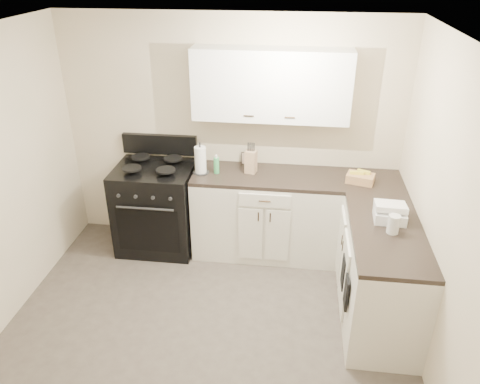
# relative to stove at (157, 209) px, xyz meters

# --- Properties ---
(floor) EXTENTS (3.60, 3.60, 0.00)m
(floor) POSITION_rel_stove_xyz_m (0.79, -1.48, -0.46)
(floor) COLOR #473F38
(floor) RESTS_ON ground
(ceiling) EXTENTS (3.60, 3.60, 0.00)m
(ceiling) POSITION_rel_stove_xyz_m (0.79, -1.48, 2.04)
(ceiling) COLOR white
(ceiling) RESTS_ON wall_back
(wall_back) EXTENTS (3.60, 0.00, 3.60)m
(wall_back) POSITION_rel_stove_xyz_m (0.79, 0.32, 0.79)
(wall_back) COLOR beige
(wall_back) RESTS_ON ground
(wall_right) EXTENTS (0.00, 3.60, 3.60)m
(wall_right) POSITION_rel_stove_xyz_m (2.59, -1.48, 0.79)
(wall_right) COLOR beige
(wall_right) RESTS_ON ground
(base_cabinets_back) EXTENTS (1.55, 0.60, 0.90)m
(base_cabinets_back) POSITION_rel_stove_xyz_m (1.21, 0.02, -0.01)
(base_cabinets_back) COLOR silver
(base_cabinets_back) RESTS_ON floor
(base_cabinets_right) EXTENTS (0.60, 1.90, 0.90)m
(base_cabinets_right) POSITION_rel_stove_xyz_m (2.29, -0.63, -0.01)
(base_cabinets_right) COLOR silver
(base_cabinets_right) RESTS_ON floor
(countertop_back) EXTENTS (1.55, 0.60, 0.04)m
(countertop_back) POSITION_rel_stove_xyz_m (1.21, 0.02, 0.46)
(countertop_back) COLOR black
(countertop_back) RESTS_ON base_cabinets_back
(countertop_right) EXTENTS (0.60, 1.90, 0.04)m
(countertop_right) POSITION_rel_stove_xyz_m (2.29, -0.63, 0.46)
(countertop_right) COLOR black
(countertop_right) RESTS_ON base_cabinets_right
(upper_cabinets) EXTENTS (1.55, 0.30, 0.70)m
(upper_cabinets) POSITION_rel_stove_xyz_m (1.21, 0.18, 1.38)
(upper_cabinets) COLOR white
(upper_cabinets) RESTS_ON wall_back
(stove) EXTENTS (0.83, 0.71, 1.00)m
(stove) POSITION_rel_stove_xyz_m (0.00, 0.00, 0.00)
(stove) COLOR black
(stove) RESTS_ON floor
(knife_block) EXTENTS (0.13, 0.12, 0.24)m
(knife_block) POSITION_rel_stove_xyz_m (1.03, 0.06, 0.60)
(knife_block) COLOR tan
(knife_block) RESTS_ON countertop_back
(paper_towel) EXTENTS (0.15, 0.15, 0.29)m
(paper_towel) POSITION_rel_stove_xyz_m (0.52, -0.01, 0.62)
(paper_towel) COLOR white
(paper_towel) RESTS_ON countertop_back
(soap_bottle) EXTENTS (0.07, 0.07, 0.17)m
(soap_bottle) POSITION_rel_stove_xyz_m (0.68, 0.00, 0.57)
(soap_bottle) COLOR #41AB5D
(soap_bottle) RESTS_ON countertop_back
(picture_frame) EXTENTS (0.11, 0.06, 0.13)m
(picture_frame) POSITION_rel_stove_xyz_m (0.96, 0.28, 0.55)
(picture_frame) COLOR black
(picture_frame) RESTS_ON countertop_back
(wicker_basket) EXTENTS (0.30, 0.24, 0.09)m
(wicker_basket) POSITION_rel_stove_xyz_m (2.14, -0.03, 0.52)
(wicker_basket) COLOR tan
(wicker_basket) RESTS_ON countertop_right
(countertop_grill) EXTENTS (0.27, 0.26, 0.10)m
(countertop_grill) POSITION_rel_stove_xyz_m (2.32, -0.75, 0.53)
(countertop_grill) COLOR white
(countertop_grill) RESTS_ON countertop_right
(glass_jar) EXTENTS (0.12, 0.12, 0.16)m
(glass_jar) POSITION_rel_stove_xyz_m (2.31, -0.96, 0.56)
(glass_jar) COLOR silver
(glass_jar) RESTS_ON countertop_right
(oven_mitt_near) EXTENTS (0.02, 0.16, 0.28)m
(oven_mitt_near) POSITION_rel_stove_xyz_m (1.96, -1.26, 0.06)
(oven_mitt_near) COLOR black
(oven_mitt_near) RESTS_ON base_cabinets_right
(oven_mitt_far) EXTENTS (0.02, 0.17, 0.30)m
(oven_mitt_far) POSITION_rel_stove_xyz_m (1.96, -0.97, 0.05)
(oven_mitt_far) COLOR black
(oven_mitt_far) RESTS_ON base_cabinets_right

